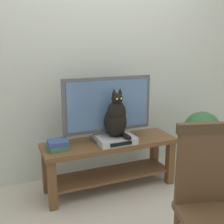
{
  "coord_description": "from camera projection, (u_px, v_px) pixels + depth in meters",
  "views": [
    {
      "loc": [
        -0.95,
        -1.7,
        1.38
      ],
      "look_at": [
        -0.02,
        0.52,
        0.78
      ],
      "focal_mm": 43.99,
      "sensor_mm": 36.0,
      "label": 1
    }
  ],
  "objects": [
    {
      "name": "ground_plane",
      "position": [
        139.0,
        220.0,
        2.21
      ],
      "size": [
        12.0,
        12.0,
        0.0
      ],
      "primitive_type": "plane",
      "color": "#ADA393"
    },
    {
      "name": "tv_stand",
      "position": [
        110.0,
        155.0,
        2.64
      ],
      "size": [
        1.28,
        0.4,
        0.48
      ],
      "color": "brown",
      "rests_on": "ground"
    },
    {
      "name": "wooden_chair",
      "position": [
        215.0,
        198.0,
        1.53
      ],
      "size": [
        0.51,
        0.51,
        0.95
      ],
      "color": "#513823",
      "rests_on": "ground"
    },
    {
      "name": "potted_plant",
      "position": [
        201.0,
        136.0,
        2.91
      ],
      "size": [
        0.39,
        0.39,
        0.69
      ],
      "color": "#9E6B4C",
      "rests_on": "ground"
    },
    {
      "name": "tv",
      "position": [
        108.0,
        107.0,
        2.57
      ],
      "size": [
        0.86,
        0.2,
        0.61
      ],
      "color": "#4C4C51",
      "rests_on": "tv_stand"
    },
    {
      "name": "back_wall",
      "position": [
        94.0,
        42.0,
        2.81
      ],
      "size": [
        7.0,
        0.12,
        2.8
      ],
      "primitive_type": "cube",
      "color": "#B7BCB2",
      "rests_on": "ground"
    },
    {
      "name": "book_stack",
      "position": [
        58.0,
        145.0,
        2.39
      ],
      "size": [
        0.19,
        0.2,
        0.08
      ],
      "color": "#38664C",
      "rests_on": "tv_stand"
    },
    {
      "name": "cat",
      "position": [
        116.0,
        118.0,
        2.49
      ],
      "size": [
        0.21,
        0.28,
        0.45
      ],
      "color": "black",
      "rests_on": "media_box"
    },
    {
      "name": "media_box",
      "position": [
        115.0,
        139.0,
        2.55
      ],
      "size": [
        0.35,
        0.27,
        0.07
      ],
      "color": "#ADADB2",
      "rests_on": "tv_stand"
    }
  ]
}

